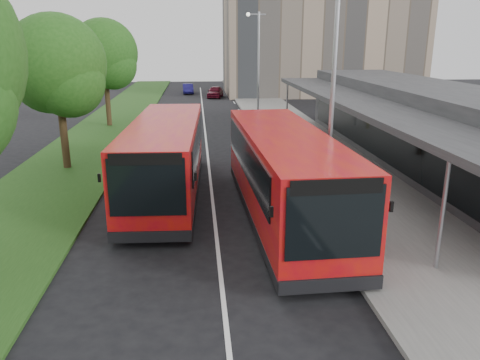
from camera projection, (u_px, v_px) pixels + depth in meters
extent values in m
plane|color=black|center=(216.00, 236.00, 15.24)|extent=(120.00, 120.00, 0.00)
cube|color=slate|center=(285.00, 125.00, 34.82)|extent=(5.00, 80.00, 0.15)
cube|color=#1F4516|center=(107.00, 128.00, 33.69)|extent=(5.00, 80.00, 0.10)
cube|color=silver|center=(206.00, 141.00, 29.54)|extent=(0.12, 70.00, 0.01)
cube|color=silver|center=(333.00, 260.00, 13.62)|extent=(0.12, 2.00, 0.01)
cube|color=silver|center=(292.00, 195.00, 19.34)|extent=(0.12, 2.00, 0.01)
cube|color=silver|center=(270.00, 159.00, 25.06)|extent=(0.12, 2.00, 0.01)
cube|color=silver|center=(256.00, 137.00, 30.79)|extent=(0.12, 2.00, 0.01)
cube|color=silver|center=(246.00, 122.00, 36.51)|extent=(0.12, 2.00, 0.01)
cube|color=silver|center=(239.00, 111.00, 42.23)|extent=(0.12, 2.00, 0.01)
cube|color=silver|center=(234.00, 102.00, 47.96)|extent=(0.12, 2.00, 0.01)
cube|color=silver|center=(230.00, 96.00, 53.68)|extent=(0.12, 2.00, 0.01)
cube|color=silver|center=(227.00, 90.00, 59.40)|extent=(0.12, 2.00, 0.01)
cube|color=tan|center=(321.00, 14.00, 53.94)|extent=(22.00, 12.00, 18.00)
cube|color=#2A2A2C|center=(430.00, 127.00, 23.26)|extent=(5.00, 26.00, 4.00)
cube|color=black|center=(380.00, 136.00, 23.15)|extent=(0.06, 24.00, 2.20)
cube|color=#2A2A2C|center=(357.00, 101.00, 22.55)|extent=(2.80, 26.00, 0.25)
cylinder|color=#9C9EA5|center=(442.00, 216.00, 12.42)|extent=(0.12, 0.12, 3.30)
cylinder|color=#9C9EA5|center=(287.00, 106.00, 33.41)|extent=(0.12, 0.12, 3.30)
cylinder|color=#352615|center=(64.00, 133.00, 22.69)|extent=(0.36, 0.36, 3.62)
sphere|color=#1E4F15|center=(56.00, 64.00, 21.74)|extent=(4.60, 4.60, 4.60)
sphere|color=#1E4F15|center=(69.00, 82.00, 21.65)|extent=(3.29, 3.29, 3.29)
sphere|color=#1E4F15|center=(50.00, 75.00, 22.34)|extent=(3.62, 3.62, 3.62)
cylinder|color=#352615|center=(108.00, 101.00, 34.11)|extent=(0.36, 0.36, 3.75)
sphere|color=#1E4F15|center=(104.00, 53.00, 33.13)|extent=(4.78, 4.78, 4.78)
sphere|color=#1E4F15|center=(112.00, 65.00, 33.05)|extent=(3.41, 3.41, 3.41)
sphere|color=#1E4F15|center=(99.00, 61.00, 33.74)|extent=(3.75, 3.75, 3.75)
cylinder|color=#9C9EA5|center=(332.00, 100.00, 16.32)|extent=(0.16, 0.16, 8.00)
cylinder|color=#9C9EA5|center=(258.00, 67.00, 35.40)|extent=(0.16, 0.16, 8.00)
cylinder|color=#9C9EA5|center=(256.00, 14.00, 34.29)|extent=(1.40, 0.10, 0.10)
sphere|color=silver|center=(248.00, 14.00, 34.24)|extent=(0.28, 0.28, 0.28)
cube|color=red|center=(284.00, 172.00, 16.25)|extent=(2.94, 11.06, 2.77)
cube|color=black|center=(283.00, 208.00, 16.64)|extent=(2.96, 11.08, 0.31)
cube|color=black|center=(335.00, 223.00, 10.92)|extent=(2.36, 0.12, 1.83)
cube|color=black|center=(259.00, 130.00, 21.37)|extent=(2.30, 0.12, 1.36)
cube|color=black|center=(246.00, 157.00, 16.25)|extent=(0.33, 9.42, 1.26)
cube|color=black|center=(320.00, 155.00, 16.56)|extent=(0.33, 9.42, 1.26)
cube|color=black|center=(331.00, 285.00, 11.38)|extent=(2.62, 0.16, 0.37)
cube|color=black|center=(337.00, 187.00, 10.66)|extent=(2.20, 0.11, 0.37)
cube|color=black|center=(272.00, 212.00, 10.90)|extent=(0.08, 0.08, 0.26)
cube|color=black|center=(391.00, 207.00, 11.24)|extent=(0.08, 0.08, 0.26)
cylinder|color=black|center=(272.00, 251.00, 13.11)|extent=(0.34, 0.95, 0.94)
cylinder|color=black|center=(347.00, 247.00, 13.36)|extent=(0.34, 0.95, 0.94)
cylinder|color=black|center=(241.00, 179.00, 19.87)|extent=(0.34, 0.95, 0.94)
cylinder|color=black|center=(291.00, 177.00, 20.13)|extent=(0.34, 0.95, 0.94)
cube|color=red|center=(166.00, 154.00, 18.96)|extent=(2.98, 10.75, 2.69)
cube|color=black|center=(167.00, 185.00, 19.33)|extent=(3.00, 10.77, 0.30)
cube|color=black|center=(147.00, 188.00, 13.76)|extent=(2.28, 0.14, 1.78)
cube|color=black|center=(176.00, 122.00, 23.94)|extent=(2.23, 0.14, 1.32)
cube|color=black|center=(134.00, 141.00, 19.05)|extent=(0.43, 9.12, 1.22)
cube|color=black|center=(198.00, 141.00, 19.17)|extent=(0.43, 9.12, 1.22)
cube|color=black|center=(150.00, 237.00, 14.20)|extent=(2.54, 0.19, 0.36)
cube|color=black|center=(145.00, 159.00, 13.50)|extent=(2.13, 0.13, 0.36)
cube|color=black|center=(99.00, 178.00, 13.83)|extent=(0.08, 0.08, 0.25)
cube|color=black|center=(195.00, 176.00, 13.97)|extent=(0.08, 0.08, 0.25)
cylinder|color=black|center=(126.00, 214.00, 15.96)|extent=(0.34, 0.92, 0.91)
cylinder|color=black|center=(188.00, 213.00, 16.06)|extent=(0.34, 0.92, 0.91)
cylinder|color=black|center=(152.00, 163.00, 22.56)|extent=(0.34, 0.92, 0.91)
cylinder|color=black|center=(196.00, 162.00, 22.66)|extent=(0.34, 0.92, 0.91)
cylinder|color=#3C2A18|center=(307.00, 149.00, 24.94)|extent=(0.49, 0.49, 0.85)
cylinder|color=#D8DA0B|center=(284.00, 123.00, 32.39)|extent=(0.19, 0.19, 0.91)
imported|color=#550C1C|center=(215.00, 92.00, 51.94)|extent=(2.13, 3.93, 1.27)
imported|color=navy|center=(188.00, 89.00, 55.93)|extent=(1.39, 3.49, 1.13)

